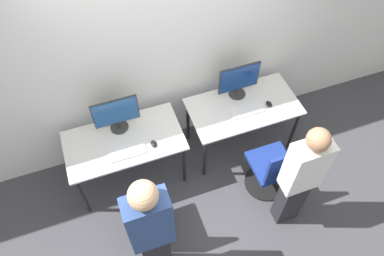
% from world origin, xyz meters
% --- Properties ---
extents(ground_plane, '(20.00, 20.00, 0.00)m').
position_xyz_m(ground_plane, '(0.00, 0.00, 0.00)').
color(ground_plane, '#3D3D42').
extents(wall_back, '(12.00, 0.05, 2.80)m').
position_xyz_m(wall_back, '(0.00, 0.79, 1.40)').
color(wall_back, silver).
rests_on(wall_back, ground_plane).
extents(desk_left, '(1.23, 0.66, 0.72)m').
position_xyz_m(desk_left, '(-0.69, 0.33, 0.64)').
color(desk_left, silver).
rests_on(desk_left, ground_plane).
extents(monitor_left, '(0.48, 0.19, 0.43)m').
position_xyz_m(monitor_left, '(-0.69, 0.51, 0.95)').
color(monitor_left, '#2D2D2D').
rests_on(monitor_left, desk_left).
extents(keyboard_left, '(0.38, 0.17, 0.02)m').
position_xyz_m(keyboard_left, '(-0.69, 0.18, 0.73)').
color(keyboard_left, silver).
rests_on(keyboard_left, desk_left).
extents(mouse_left, '(0.06, 0.09, 0.03)m').
position_xyz_m(mouse_left, '(-0.41, 0.17, 0.74)').
color(mouse_left, black).
rests_on(mouse_left, desk_left).
extents(office_chair_left, '(0.48, 0.48, 0.91)m').
position_xyz_m(office_chair_left, '(-0.67, -0.43, 0.37)').
color(office_chair_left, black).
rests_on(office_chair_left, ground_plane).
extents(person_left, '(0.36, 0.22, 1.70)m').
position_xyz_m(person_left, '(-0.69, -0.79, 0.93)').
color(person_left, '#232328').
rests_on(person_left, ground_plane).
extents(desk_right, '(1.23, 0.66, 0.72)m').
position_xyz_m(desk_right, '(0.69, 0.33, 0.64)').
color(desk_right, silver).
rests_on(desk_right, ground_plane).
extents(monitor_right, '(0.48, 0.19, 0.43)m').
position_xyz_m(monitor_right, '(0.69, 0.52, 0.95)').
color(monitor_right, '#2D2D2D').
rests_on(monitor_right, desk_right).
extents(keyboard_right, '(0.38, 0.17, 0.02)m').
position_xyz_m(keyboard_right, '(0.69, 0.26, 0.73)').
color(keyboard_right, silver).
rests_on(keyboard_right, desk_right).
extents(mouse_right, '(0.06, 0.09, 0.03)m').
position_xyz_m(mouse_right, '(0.96, 0.25, 0.74)').
color(mouse_right, black).
rests_on(mouse_right, desk_right).
extents(office_chair_right, '(0.48, 0.48, 0.91)m').
position_xyz_m(office_chair_right, '(0.75, -0.37, 0.37)').
color(office_chair_right, black).
rests_on(office_chair_right, ground_plane).
extents(person_right, '(0.36, 0.20, 1.56)m').
position_xyz_m(person_right, '(0.77, -0.73, 0.84)').
color(person_right, '#232328').
rests_on(person_right, ground_plane).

